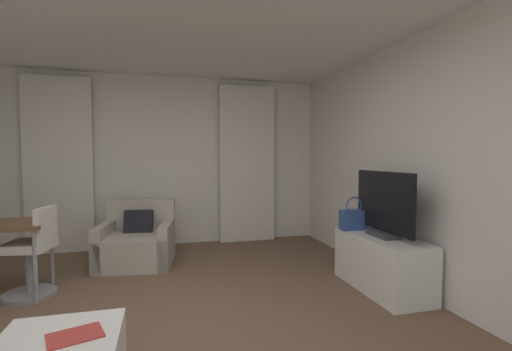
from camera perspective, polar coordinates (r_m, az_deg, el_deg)
name	(u,v)px	position (r m, az deg, el deg)	size (l,w,h in m)	color
ground_plane	(159,342)	(2.99, -15.37, -24.39)	(12.00, 12.00, 0.00)	brown
wall_window	(159,161)	(5.69, -15.32, 2.23)	(5.12, 0.06, 2.60)	silver
wall_right	(446,165)	(3.64, 28.23, 1.52)	(0.06, 6.12, 2.60)	silver
curtain_left_panel	(59,165)	(5.74, -29.19, 1.45)	(0.90, 0.06, 2.50)	silver
curtain_right_panel	(247,164)	(5.72, -1.40, 1.84)	(0.90, 0.06, 2.50)	silver
armchair	(137,243)	(4.87, -18.58, -10.30)	(0.98, 0.97, 0.79)	#B2A899
desk_chair	(33,257)	(4.19, -32.28, -10.98)	(0.48, 0.48, 0.88)	gray
magazine_open	(75,336)	(2.37, -27.11, -21.97)	(0.33, 0.28, 0.01)	#B73833
tv_console	(382,263)	(3.97, 19.59, -13.13)	(0.49, 1.10, 0.56)	white
tv_flatscreen	(384,207)	(3.83, 19.89, -4.72)	(0.20, 0.90, 0.66)	#333338
handbag_primary	(354,219)	(4.12, 15.46, -6.74)	(0.30, 0.14, 0.37)	#335193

